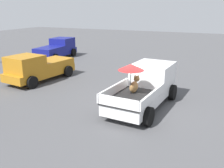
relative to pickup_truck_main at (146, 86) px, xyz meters
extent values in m
plane|color=#4C4C4F|center=(-0.46, 0.02, -0.96)|extent=(80.00, 80.00, 0.00)
cylinder|color=black|center=(1.35, 0.87, -0.56)|extent=(0.82, 0.34, 0.80)
cylinder|color=black|center=(1.21, -1.08, -0.56)|extent=(0.82, 0.34, 0.80)
cylinder|color=black|center=(-2.14, 1.12, -0.56)|extent=(0.82, 0.34, 0.80)
cylinder|color=black|center=(-2.28, -0.83, -0.56)|extent=(0.82, 0.34, 0.80)
cube|color=white|center=(-0.46, 0.02, -0.39)|extent=(5.12, 2.15, 0.50)
cube|color=white|center=(0.94, -0.08, 0.40)|extent=(2.23, 2.01, 1.08)
cube|color=#4C606B|center=(1.93, -0.15, 0.60)|extent=(0.18, 1.72, 0.64)
cube|color=black|center=(-1.61, 0.10, -0.11)|extent=(2.92, 2.04, 0.06)
cube|color=white|center=(-1.54, 1.02, 0.12)|extent=(2.80, 0.30, 0.40)
cube|color=white|center=(-1.67, -0.81, 0.12)|extent=(2.80, 0.30, 0.40)
cube|color=white|center=(-2.95, 0.20, 0.12)|extent=(0.23, 1.84, 0.40)
ellipsoid|color=olive|center=(-0.99, 0.27, 0.18)|extent=(0.70, 0.37, 0.52)
sphere|color=olive|center=(-0.69, 0.25, 0.50)|extent=(0.30, 0.30, 0.28)
cone|color=olive|center=(-0.68, 0.33, 0.64)|extent=(0.10, 0.10, 0.12)
cone|color=olive|center=(-0.69, 0.17, 0.64)|extent=(0.10, 0.10, 0.12)
cylinder|color=black|center=(-1.25, 0.33, 0.49)|extent=(0.03, 0.03, 1.15)
cone|color=red|center=(-1.25, 0.33, 1.16)|extent=(1.23, 1.23, 0.28)
cylinder|color=black|center=(9.43, 12.28, -0.58)|extent=(0.77, 0.30, 0.76)
cylinder|color=black|center=(9.54, 10.39, -0.58)|extent=(0.77, 0.30, 0.76)
cylinder|color=black|center=(6.23, 12.09, -0.58)|extent=(0.77, 0.30, 0.76)
cylinder|color=black|center=(6.35, 10.20, -0.58)|extent=(0.77, 0.30, 0.76)
cube|color=navy|center=(7.89, 11.24, -0.41)|extent=(4.90, 2.08, 0.50)
cube|color=navy|center=(9.08, 11.31, 0.34)|extent=(2.00, 1.91, 1.00)
cube|color=navy|center=(6.89, 11.18, 0.04)|extent=(2.80, 1.96, 0.40)
cylinder|color=black|center=(-0.35, 6.89, -0.58)|extent=(0.79, 0.35, 0.76)
cylinder|color=black|center=(-0.11, 8.77, -0.58)|extent=(0.79, 0.35, 0.76)
cylinder|color=black|center=(2.83, 6.48, -0.58)|extent=(0.79, 0.35, 0.76)
cylinder|color=black|center=(3.07, 8.37, -0.58)|extent=(0.79, 0.35, 0.76)
cube|color=#B27219|center=(1.36, 7.63, -0.41)|extent=(4.99, 2.39, 0.50)
cube|color=#B27219|center=(0.17, 7.78, 0.34)|extent=(2.11, 2.02, 1.00)
cube|color=#B27219|center=(2.35, 7.50, 0.04)|extent=(2.91, 2.13, 0.40)
camera|label=1|loc=(-11.46, -3.41, 3.67)|focal=40.59mm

